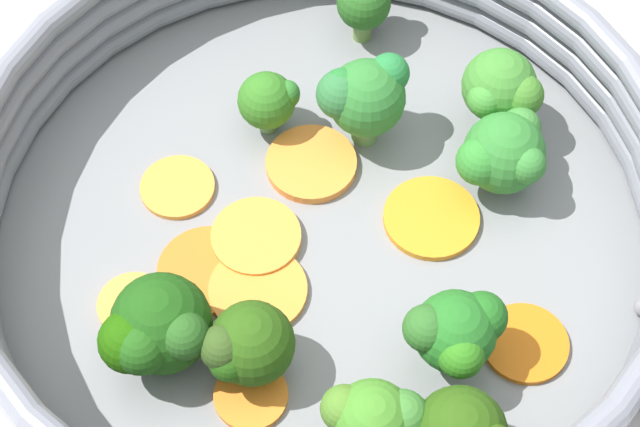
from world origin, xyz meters
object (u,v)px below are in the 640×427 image
(carrot_slice_7, at_px, (133,305))
(broccoli_floret_1, at_px, (362,95))
(carrot_slice_2, at_px, (258,290))
(broccoli_floret_6, at_px, (156,330))
(carrot_slice_3, at_px, (431,218))
(broccoli_floret_4, at_px, (270,100))
(broccoli_floret_5, at_px, (375,421))
(carrot_slice_0, at_px, (256,237))
(broccoli_floret_7, at_px, (501,89))
(carrot_slice_1, at_px, (525,343))
(skillet, at_px, (320,239))
(carrot_slice_5, at_px, (311,164))
(carrot_slice_6, at_px, (251,396))
(broccoli_floret_3, at_px, (373,2))
(broccoli_floret_2, at_px, (504,153))
(broccoli_floret_9, at_px, (247,346))
(carrot_slice_4, at_px, (207,270))

(carrot_slice_7, bearing_deg, broccoli_floret_1, 53.54)
(carrot_slice_2, distance_m, broccoli_floret_6, 0.06)
(carrot_slice_3, distance_m, broccoli_floret_4, 0.10)
(broccoli_floret_5, bearing_deg, broccoli_floret_6, 165.39)
(carrot_slice_0, height_order, broccoli_floret_7, broccoli_floret_7)
(carrot_slice_1, height_order, broccoli_floret_7, broccoli_floret_7)
(skillet, xyz_separation_m, carrot_slice_5, (-0.01, 0.04, 0.01))
(broccoli_floret_1, height_order, broccoli_floret_5, broccoli_floret_1)
(carrot_slice_6, height_order, broccoli_floret_5, broccoli_floret_5)
(broccoli_floret_3, relative_size, broccoli_floret_4, 1.12)
(carrot_slice_1, bearing_deg, broccoli_floret_6, -167.63)
(carrot_slice_0, relative_size, broccoli_floret_2, 0.99)
(broccoli_floret_5, distance_m, broccoli_floret_6, 0.10)
(broccoli_floret_9, bearing_deg, broccoli_floret_7, 59.07)
(carrot_slice_1, height_order, carrot_slice_3, same)
(carrot_slice_7, bearing_deg, broccoli_floret_3, 66.34)
(skillet, relative_size, broccoli_floret_9, 7.47)
(carrot_slice_1, height_order, carrot_slice_5, carrot_slice_5)
(carrot_slice_5, bearing_deg, broccoli_floret_4, 139.76)
(carrot_slice_5, bearing_deg, skillet, -72.87)
(carrot_slice_1, distance_m, broccoli_floret_9, 0.13)
(carrot_slice_2, bearing_deg, carrot_slice_4, 166.89)
(skillet, bearing_deg, broccoli_floret_3, 88.05)
(carrot_slice_0, distance_m, carrot_slice_3, 0.09)
(carrot_slice_1, height_order, broccoli_floret_1, broccoli_floret_1)
(broccoli_floret_1, distance_m, broccoli_floret_5, 0.17)
(carrot_slice_3, relative_size, broccoli_floret_2, 1.07)
(broccoli_floret_1, bearing_deg, carrot_slice_4, -121.89)
(broccoli_floret_5, xyz_separation_m, broccoli_floret_9, (-0.06, 0.03, -0.01))
(carrot_slice_2, bearing_deg, broccoli_floret_1, 72.09)
(carrot_slice_5, xyz_separation_m, carrot_slice_7, (-0.07, -0.09, -0.00))
(broccoli_floret_7, bearing_deg, carrot_slice_5, -154.42)
(carrot_slice_1, bearing_deg, broccoli_floret_5, -134.90)
(skillet, height_order, broccoli_floret_7, broccoli_floret_7)
(skillet, height_order, carrot_slice_6, carrot_slice_6)
(carrot_slice_7, bearing_deg, broccoli_floret_7, 41.43)
(broccoli_floret_9, bearing_deg, skillet, 77.47)
(broccoli_floret_2, bearing_deg, carrot_slice_2, -141.60)
(carrot_slice_4, bearing_deg, skillet, 34.12)
(carrot_slice_2, relative_size, carrot_slice_3, 0.99)
(carrot_slice_3, xyz_separation_m, broccoli_floret_4, (-0.09, 0.04, 0.02))
(skillet, relative_size, carrot_slice_6, 9.77)
(carrot_slice_5, height_order, broccoli_floret_7, broccoli_floret_7)
(carrot_slice_2, height_order, broccoli_floret_5, broccoli_floret_5)
(broccoli_floret_7, bearing_deg, broccoli_floret_3, 144.78)
(broccoli_floret_2, bearing_deg, skillet, -151.82)
(carrot_slice_6, distance_m, broccoli_floret_3, 0.22)
(carrot_slice_2, xyz_separation_m, broccoli_floret_4, (-0.01, 0.10, 0.02))
(skillet, bearing_deg, carrot_slice_5, 107.13)
(broccoli_floret_4, distance_m, broccoli_floret_7, 0.12)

